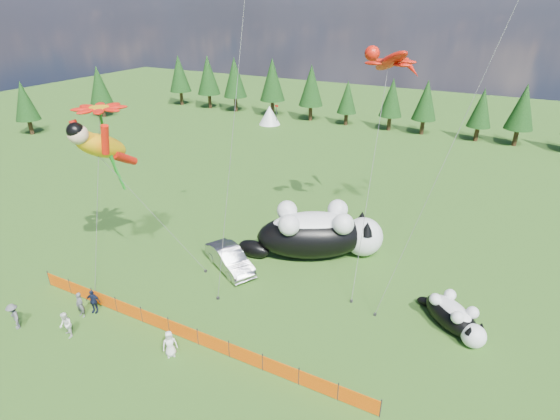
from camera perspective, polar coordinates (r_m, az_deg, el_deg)
name	(u,v)px	position (r m, az deg, el deg)	size (l,w,h in m)	color
ground	(215,308)	(27.46, -8.44, -12.54)	(160.00, 160.00, 0.00)	#0D370A
safety_fence	(183,331)	(25.37, -12.53, -15.22)	(22.06, 0.06, 1.10)	#262626
tree_line	(400,103)	(64.83, 15.36, 13.32)	(90.00, 4.00, 8.00)	black
festival_tents	(477,141)	(59.24, 24.37, 8.24)	(50.00, 3.20, 2.80)	white
cat_large	(319,233)	(31.48, 5.09, -2.98)	(9.69, 7.19, 3.84)	black
cat_small	(454,316)	(27.08, 21.77, -12.74)	(4.13, 3.71, 1.79)	black
car	(230,259)	(30.49, -6.59, -6.35)	(1.65, 4.73, 1.56)	#B4B3B8
spectator_a	(80,305)	(28.60, -24.66, -11.19)	(0.59, 0.39, 1.62)	#59595E
spectator_b	(66,325)	(27.38, -26.18, -13.36)	(0.78, 0.46, 1.60)	white
spectator_c	(93,301)	(28.65, -23.22, -10.89)	(0.91, 0.47, 1.55)	#131A35
spectator_d	(14,317)	(29.37, -31.42, -11.79)	(1.05, 0.54, 1.63)	#59595E
spectator_e	(170,344)	(24.36, -14.20, -16.60)	(0.76, 0.49, 1.55)	white
superhero_kite	(102,146)	(28.50, -22.25, 7.74)	(7.29, 5.08, 11.83)	#F6B00C
gecko_kite	(391,61)	(31.46, 14.26, 18.33)	(6.35, 12.41, 15.89)	red
flower_kite	(100,111)	(27.82, -22.48, 11.84)	(3.66, 4.74, 11.52)	red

